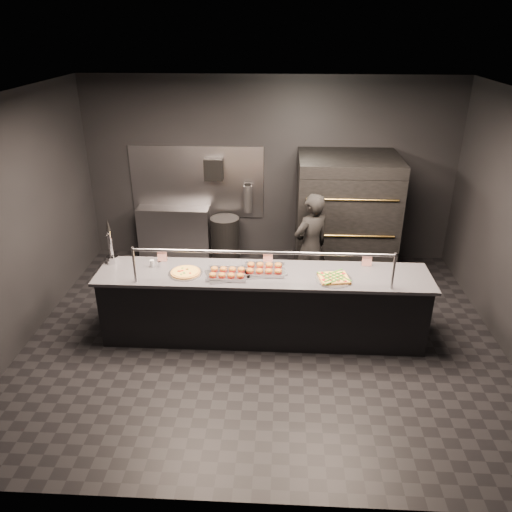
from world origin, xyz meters
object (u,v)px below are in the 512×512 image
(pizza_oven, at_px, (345,216))
(beer_tap, at_px, (111,251))
(square_pizza, at_px, (334,278))
(service_counter, at_px, (263,305))
(trash_bin, at_px, (225,240))
(towel_dispenser, at_px, (214,169))
(fire_extinguisher, at_px, (248,199))
(prep_shelf, at_px, (175,233))
(slider_tray_a, at_px, (227,273))
(slider_tray_b, at_px, (264,269))
(worker, at_px, (311,247))
(round_pizza, at_px, (186,272))

(pizza_oven, xyz_separation_m, beer_tap, (-3.14, -1.70, 0.12))
(beer_tap, distance_m, square_pizza, 2.81)
(service_counter, relative_size, trash_bin, 5.15)
(towel_dispenser, xyz_separation_m, beer_tap, (-1.04, -2.19, -0.46))
(trash_bin, bearing_deg, fire_extinguisher, 32.35)
(prep_shelf, distance_m, slider_tray_a, 2.72)
(fire_extinguisher, bearing_deg, service_counter, -81.70)
(service_counter, xyz_separation_m, pizza_oven, (1.20, 1.90, 0.50))
(fire_extinguisher, height_order, slider_tray_b, fire_extinguisher)
(service_counter, distance_m, pizza_oven, 2.30)
(trash_bin, bearing_deg, service_counter, -71.65)
(fire_extinguisher, height_order, worker, worker)
(service_counter, bearing_deg, slider_tray_a, -169.11)
(beer_tap, distance_m, round_pizza, 1.03)
(beer_tap, xyz_separation_m, trash_bin, (1.22, 1.97, -0.69))
(round_pizza, bearing_deg, fire_extinguisher, 76.30)
(service_counter, xyz_separation_m, prep_shelf, (-1.60, 2.32, -0.01))
(beer_tap, xyz_separation_m, slider_tray_a, (1.50, -0.28, -0.14))
(prep_shelf, bearing_deg, square_pizza, -44.94)
(worker, bearing_deg, slider_tray_b, 23.13)
(round_pizza, height_order, square_pizza, square_pizza)
(trash_bin, bearing_deg, prep_shelf, 170.11)
(pizza_oven, relative_size, beer_tap, 3.26)
(service_counter, relative_size, prep_shelf, 3.42)
(pizza_oven, relative_size, trash_bin, 2.40)
(fire_extinguisher, distance_m, beer_tap, 2.71)
(worker, bearing_deg, prep_shelf, -64.58)
(slider_tray_b, xyz_separation_m, worker, (0.62, 1.02, -0.15))
(round_pizza, relative_size, square_pizza, 0.95)
(towel_dispenser, relative_size, square_pizza, 0.80)
(pizza_oven, xyz_separation_m, slider_tray_a, (-1.63, -1.98, -0.02))
(square_pizza, xyz_separation_m, trash_bin, (-1.57, 2.29, -0.54))
(square_pizza, bearing_deg, service_counter, 171.69)
(service_counter, height_order, worker, worker)
(prep_shelf, xyz_separation_m, square_pizza, (2.45, -2.44, 0.49))
(prep_shelf, relative_size, slider_tray_a, 2.09)
(beer_tap, xyz_separation_m, slider_tray_b, (1.95, -0.15, -0.14))
(beer_tap, distance_m, trash_bin, 2.42)
(prep_shelf, relative_size, slider_tray_b, 2.08)
(pizza_oven, bearing_deg, slider_tray_b, -122.76)
(prep_shelf, relative_size, beer_tap, 2.05)
(towel_dispenser, xyz_separation_m, round_pizza, (-0.05, -2.45, -0.61))
(round_pizza, bearing_deg, pizza_oven, 42.38)
(round_pizza, xyz_separation_m, worker, (1.59, 1.14, -0.14))
(round_pizza, relative_size, slider_tray_a, 0.73)
(fire_extinguisher, relative_size, square_pizza, 1.15)
(round_pizza, xyz_separation_m, slider_tray_a, (0.52, -0.02, 0.01))
(fire_extinguisher, bearing_deg, beer_tap, -125.83)
(slider_tray_a, xyz_separation_m, square_pizza, (1.28, -0.04, -0.01))
(service_counter, bearing_deg, towel_dispenser, 110.63)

